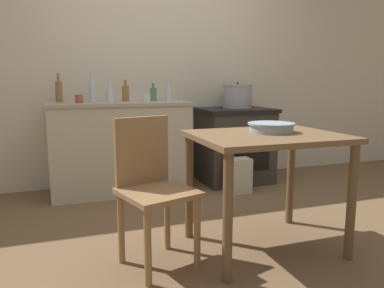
# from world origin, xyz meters

# --- Properties ---
(ground_plane) EXTENTS (14.00, 14.00, 0.00)m
(ground_plane) POSITION_xyz_m (0.00, 0.00, 0.00)
(ground_plane) COLOR brown
(wall_back) EXTENTS (8.00, 0.07, 2.55)m
(wall_back) POSITION_xyz_m (0.00, 1.58, 1.27)
(wall_back) COLOR beige
(wall_back) RESTS_ON ground_plane
(counter_cabinet) EXTENTS (1.37, 0.61, 0.90)m
(counter_cabinet) POSITION_xyz_m (-0.47, 1.26, 0.45)
(counter_cabinet) COLOR beige
(counter_cabinet) RESTS_ON ground_plane
(stove) EXTENTS (0.77, 0.66, 0.81)m
(stove) POSITION_xyz_m (0.77, 1.24, 0.41)
(stove) COLOR #38332D
(stove) RESTS_ON ground_plane
(work_table) EXTENTS (0.93, 0.74, 0.77)m
(work_table) POSITION_xyz_m (0.22, -0.38, 0.65)
(work_table) COLOR brown
(work_table) RESTS_ON ground_plane
(chair) EXTENTS (0.50, 0.50, 0.89)m
(chair) POSITION_xyz_m (-0.52, -0.33, 0.48)
(chair) COLOR #997047
(chair) RESTS_ON ground_plane
(flour_sack) EXTENTS (0.24, 0.17, 0.35)m
(flour_sack) POSITION_xyz_m (0.61, 0.80, 0.17)
(flour_sack) COLOR beige
(flour_sack) RESTS_ON ground_plane
(stock_pot) EXTENTS (0.33, 0.33, 0.28)m
(stock_pot) POSITION_xyz_m (0.83, 1.29, 0.94)
(stock_pot) COLOR #A8A8AD
(stock_pot) RESTS_ON stove
(mixing_bowl_large) EXTENTS (0.31, 0.31, 0.06)m
(mixing_bowl_large) POSITION_xyz_m (0.29, -0.32, 0.80)
(mixing_bowl_large) COLOR #93A8B2
(mixing_bowl_large) RESTS_ON work_table
(bottle_far_left) EXTENTS (0.08, 0.08, 0.18)m
(bottle_far_left) POSITION_xyz_m (-0.55, 1.30, 0.97)
(bottle_far_left) COLOR silver
(bottle_far_left) RESTS_ON counter_cabinet
(bottle_left) EXTENTS (0.06, 0.06, 0.27)m
(bottle_left) POSITION_xyz_m (-1.02, 1.42, 1.01)
(bottle_left) COLOR olive
(bottle_left) RESTS_ON counter_cabinet
(bottle_mid_left) EXTENTS (0.07, 0.07, 0.22)m
(bottle_mid_left) POSITION_xyz_m (-0.39, 1.34, 0.98)
(bottle_mid_left) COLOR olive
(bottle_mid_left) RESTS_ON counter_cabinet
(bottle_center_left) EXTENTS (0.07, 0.07, 0.18)m
(bottle_center_left) POSITION_xyz_m (-0.10, 1.37, 0.97)
(bottle_center_left) COLOR #517F5B
(bottle_center_left) RESTS_ON counter_cabinet
(bottle_center) EXTENTS (0.06, 0.06, 0.29)m
(bottle_center) POSITION_xyz_m (-0.72, 1.35, 1.01)
(bottle_center) COLOR silver
(bottle_center) RESTS_ON counter_cabinet
(bottle_center_right) EXTENTS (0.07, 0.07, 0.20)m
(bottle_center_right) POSITION_xyz_m (0.06, 1.33, 0.98)
(bottle_center_right) COLOR silver
(bottle_center_right) RESTS_ON counter_cabinet
(cup_mid_right) EXTENTS (0.07, 0.07, 0.08)m
(cup_mid_right) POSITION_xyz_m (-0.85, 1.21, 0.94)
(cup_mid_right) COLOR #B74C42
(cup_mid_right) RESTS_ON counter_cabinet
(cup_right) EXTENTS (0.08, 0.08, 0.08)m
(cup_right) POSITION_xyz_m (-0.24, 1.07, 0.94)
(cup_right) COLOR silver
(cup_right) RESTS_ON counter_cabinet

